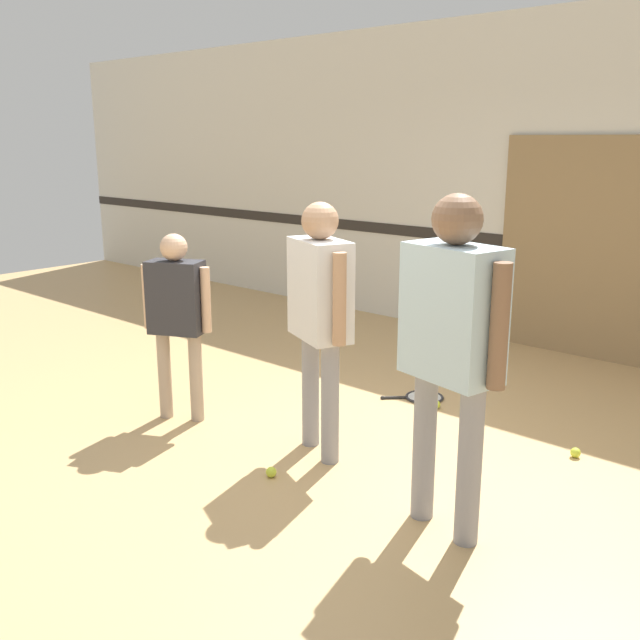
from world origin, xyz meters
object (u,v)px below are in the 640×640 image
racket_spare_on_floor (422,397)px  person_student_right (452,331)px  person_student_left (177,307)px  tennis_ball_by_spare_racket (436,405)px  person_instructor (320,303)px  tennis_ball_stray_left (575,453)px  tennis_ball_near_instructor (271,472)px

racket_spare_on_floor → person_student_right: bearing=81.6°
person_student_left → tennis_ball_by_spare_racket: person_student_left is taller
person_instructor → tennis_ball_stray_left: (1.30, 1.05, -0.99)m
tennis_ball_stray_left → person_student_left: bearing=-152.4°
tennis_ball_by_spare_racket → tennis_ball_stray_left: same height
person_instructor → person_student_left: 1.20m
person_instructor → person_student_right: size_ratio=0.93×
racket_spare_on_floor → tennis_ball_stray_left: tennis_ball_stray_left is taller
person_instructor → racket_spare_on_floor: bearing=115.9°
person_instructor → person_student_left: (-1.16, -0.24, -0.17)m
person_instructor → person_student_right: (1.12, -0.28, 0.08)m
tennis_ball_near_instructor → tennis_ball_by_spare_racket: 1.66m
person_student_left → racket_spare_on_floor: bearing=27.5°
person_instructor → racket_spare_on_floor: person_instructor is taller
racket_spare_on_floor → tennis_ball_stray_left: size_ratio=7.20×
person_student_left → tennis_ball_by_spare_racket: (1.31, 1.42, -0.82)m
person_instructor → racket_spare_on_floor: (-0.06, 1.31, -1.01)m
racket_spare_on_floor → tennis_ball_near_instructor: tennis_ball_near_instructor is taller
person_instructor → person_student_right: person_student_right is taller
racket_spare_on_floor → tennis_ball_near_instructor: (0.07, -1.77, 0.02)m
tennis_ball_by_spare_racket → racket_spare_on_floor: bearing=149.7°
tennis_ball_by_spare_racket → tennis_ball_stray_left: 1.16m
tennis_ball_near_instructor → tennis_ball_stray_left: 1.99m
tennis_ball_near_instructor → person_student_right: bearing=9.8°
person_student_left → tennis_ball_near_instructor: (1.18, -0.23, -0.82)m
person_instructor → person_student_left: size_ratio=1.20×
racket_spare_on_floor → tennis_ball_by_spare_racket: size_ratio=7.20×
person_student_left → person_student_right: bearing=-27.8°
racket_spare_on_floor → tennis_ball_by_spare_racket: 0.24m
racket_spare_on_floor → tennis_ball_stray_left: 1.38m
tennis_ball_near_instructor → tennis_ball_stray_left: same height
person_instructor → person_student_right: bearing=9.6°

